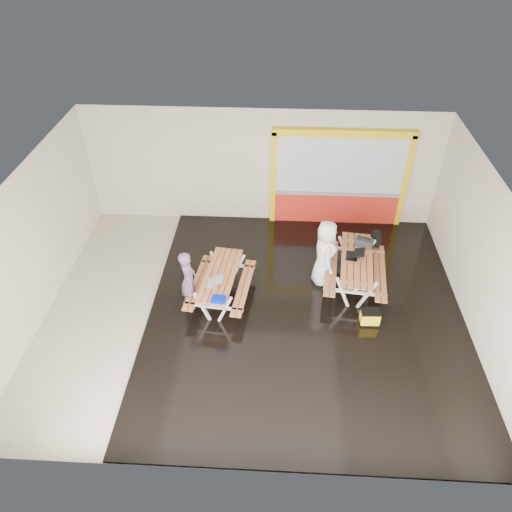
# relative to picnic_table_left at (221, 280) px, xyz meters

# --- Properties ---
(room) EXTENTS (10.02, 8.02, 3.52)m
(room) POSITION_rel_picnic_table_left_xyz_m (0.83, -0.39, 1.12)
(room) COLOR beige
(room) RESTS_ON ground
(deck) EXTENTS (7.50, 7.98, 0.05)m
(deck) POSITION_rel_picnic_table_left_xyz_m (2.08, -0.39, -0.60)
(deck) COLOR black
(deck) RESTS_ON room
(kiosk) EXTENTS (3.88, 0.16, 3.00)m
(kiosk) POSITION_rel_picnic_table_left_xyz_m (3.03, 3.55, 0.82)
(kiosk) COLOR red
(kiosk) RESTS_ON room
(picnic_table_left) EXTENTS (1.61, 2.19, 0.82)m
(picnic_table_left) POSITION_rel_picnic_table_left_xyz_m (0.00, 0.00, 0.00)
(picnic_table_left) COLOR #B66A3B
(picnic_table_left) RESTS_ON deck
(picnic_table_right) EXTENTS (1.72, 2.34, 0.88)m
(picnic_table_right) POSITION_rel_picnic_table_left_xyz_m (3.32, 0.70, 0.04)
(picnic_table_right) COLOR #B66A3B
(picnic_table_right) RESTS_ON deck
(person_left) EXTENTS (0.50, 0.65, 1.58)m
(person_left) POSITION_rel_picnic_table_left_xyz_m (-0.72, -0.29, 0.23)
(person_left) COLOR #6C4E71
(person_left) RESTS_ON deck
(person_right) EXTENTS (0.68, 0.95, 1.82)m
(person_right) POSITION_rel_picnic_table_left_xyz_m (2.53, 0.82, 0.29)
(person_right) COLOR white
(person_right) RESTS_ON deck
(laptop_left) EXTENTS (0.37, 0.34, 0.16)m
(laptop_left) POSITION_rel_picnic_table_left_xyz_m (-0.09, -0.34, 0.24)
(laptop_left) COLOR silver
(laptop_left) RESTS_ON picnic_table_left
(laptop_right) EXTENTS (0.49, 0.45, 0.18)m
(laptop_right) POSITION_rel_picnic_table_left_xyz_m (3.26, 0.78, 0.31)
(laptop_right) COLOR black
(laptop_right) RESTS_ON picnic_table_right
(blue_pouch) EXTENTS (0.33, 0.25, 0.09)m
(blue_pouch) POSITION_rel_picnic_table_left_xyz_m (0.07, -0.91, 0.24)
(blue_pouch) COLOR #0014C8
(blue_pouch) RESTS_ON picnic_table_left
(toolbox) EXTENTS (0.49, 0.36, 0.26)m
(toolbox) POSITION_rel_picnic_table_left_xyz_m (3.54, 1.25, 0.35)
(toolbox) COLOR black
(toolbox) RESTS_ON picnic_table_right
(backpack) EXTENTS (0.32, 0.27, 0.45)m
(backpack) POSITION_rel_picnic_table_left_xyz_m (3.93, 1.67, 0.18)
(backpack) COLOR black
(backpack) RESTS_ON picnic_table_right
(dark_case) EXTENTS (0.48, 0.41, 0.15)m
(dark_case) POSITION_rel_picnic_table_left_xyz_m (2.68, 0.78, -0.50)
(dark_case) COLOR black
(dark_case) RESTS_ON deck
(fluke_bag) EXTENTS (0.47, 0.31, 0.39)m
(fluke_bag) POSITION_rel_picnic_table_left_xyz_m (3.55, -0.68, -0.39)
(fluke_bag) COLOR black
(fluke_bag) RESTS_ON deck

